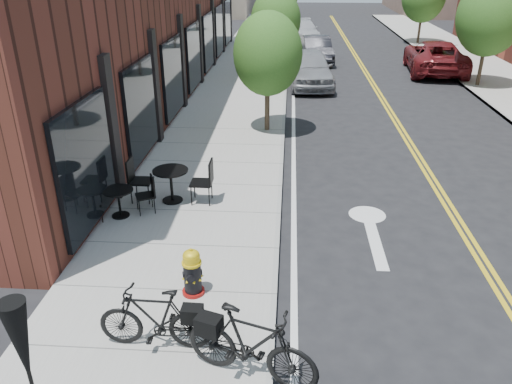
{
  "coord_description": "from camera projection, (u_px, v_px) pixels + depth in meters",
  "views": [
    {
      "loc": [
        0.11,
        -7.06,
        5.45
      ],
      "look_at": [
        -0.52,
        2.24,
        1.0
      ],
      "focal_mm": 35.0,
      "sensor_mm": 36.0,
      "label": 1
    }
  ],
  "objects": [
    {
      "name": "ground",
      "position": [
        277.0,
        299.0,
        8.71
      ],
      "size": [
        120.0,
        120.0,
        0.0
      ],
      "primitive_type": "plane",
      "color": "black",
      "rests_on": "ground"
    },
    {
      "name": "sidewalk_near",
      "position": [
        229.0,
        121.0,
        17.81
      ],
      "size": [
        4.0,
        70.0,
        0.12
      ],
      "primitive_type": "cube",
      "color": "#9E9B93",
      "rests_on": "ground"
    },
    {
      "name": "building_near",
      "position": [
        128.0,
        8.0,
        20.2
      ],
      "size": [
        5.0,
        28.0,
        7.0
      ],
      "primitive_type": "cube",
      "color": "#421E15",
      "rests_on": "ground"
    },
    {
      "name": "tree_near_a",
      "position": [
        268.0,
        54.0,
        15.73
      ],
      "size": [
        2.2,
        2.2,
        3.81
      ],
      "color": "#382B1E",
      "rests_on": "sidewalk_near"
    },
    {
      "name": "tree_near_b",
      "position": [
        276.0,
        20.0,
        22.88
      ],
      "size": [
        2.3,
        2.3,
        3.98
      ],
      "color": "#382B1E",
      "rests_on": "sidewalk_near"
    },
    {
      "name": "tree_near_c",
      "position": [
        280.0,
        8.0,
        30.17
      ],
      "size": [
        2.1,
        2.1,
        3.67
      ],
      "color": "#382B1E",
      "rests_on": "sidewalk_near"
    },
    {
      "name": "tree_far_b",
      "position": [
        490.0,
        16.0,
        21.28
      ],
      "size": [
        2.8,
        2.8,
        4.62
      ],
      "color": "#382B1E",
      "rests_on": "sidewalk_far"
    },
    {
      "name": "fire_hydrant",
      "position": [
        192.0,
        272.0,
        8.51
      ],
      "size": [
        0.49,
        0.49,
        0.89
      ],
      "rotation": [
        0.0,
        0.0,
        0.34
      ],
      "color": "maroon",
      "rests_on": "sidewalk_near"
    },
    {
      "name": "bicycle_left",
      "position": [
        155.0,
        319.0,
        7.3
      ],
      "size": [
        1.72,
        0.52,
        1.02
      ],
      "primitive_type": "imported",
      "rotation": [
        0.0,
        0.0,
        -1.6
      ],
      "color": "black",
      "rests_on": "sidewalk_near"
    },
    {
      "name": "bicycle_right",
      "position": [
        251.0,
        345.0,
        6.71
      ],
      "size": [
        1.99,
        1.13,
        1.15
      ],
      "primitive_type": "imported",
      "rotation": [
        0.0,
        0.0,
        1.25
      ],
      "color": "black",
      "rests_on": "sidewalk_near"
    },
    {
      "name": "bistro_set_b",
      "position": [
        119.0,
        199.0,
        11.06
      ],
      "size": [
        1.58,
        1.02,
        0.85
      ],
      "rotation": [
        0.0,
        0.0,
        0.43
      ],
      "color": "black",
      "rests_on": "sidewalk_near"
    },
    {
      "name": "bistro_set_c",
      "position": [
        171.0,
        181.0,
        11.71
      ],
      "size": [
        1.92,
        0.84,
        1.04
      ],
      "rotation": [
        0.0,
        0.0,
        0.0
      ],
      "color": "black",
      "rests_on": "sidewalk_near"
    },
    {
      "name": "patio_umbrella",
      "position": [
        25.0,
        356.0,
        4.99
      ],
      "size": [
        0.38,
        0.38,
        2.36
      ],
      "color": "black",
      "rests_on": "sidewalk_near"
    },
    {
      "name": "parked_car_a",
      "position": [
        309.0,
        68.0,
        22.53
      ],
      "size": [
        2.29,
        4.88,
        1.61
      ],
      "primitive_type": "imported",
      "rotation": [
        0.0,
        0.0,
        0.08
      ],
      "color": "gray",
      "rests_on": "ground"
    },
    {
      "name": "parked_car_b",
      "position": [
        316.0,
        49.0,
        27.68
      ],
      "size": [
        1.83,
        4.28,
        1.37
      ],
      "primitive_type": "imported",
      "rotation": [
        0.0,
        0.0,
        0.09
      ],
      "color": "black",
      "rests_on": "ground"
    },
    {
      "name": "parked_car_c",
      "position": [
        304.0,
        30.0,
        35.09
      ],
      "size": [
        2.34,
        4.61,
        1.28
      ],
      "primitive_type": "imported",
      "rotation": [
        0.0,
        0.0,
        0.13
      ],
      "color": "#B4B5B9",
      "rests_on": "ground"
    },
    {
      "name": "parked_car_far",
      "position": [
        435.0,
        57.0,
        25.1
      ],
      "size": [
        3.18,
        5.94,
        1.59
      ],
      "primitive_type": "imported",
      "rotation": [
        0.0,
        0.0,
        3.04
      ],
      "color": "maroon",
      "rests_on": "ground"
    }
  ]
}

